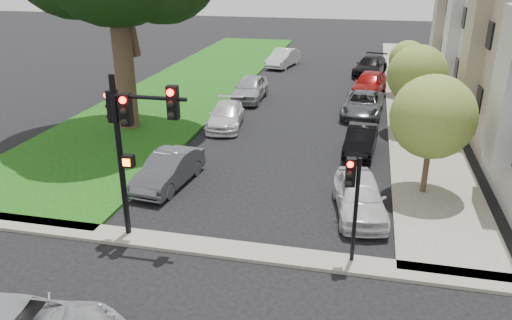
% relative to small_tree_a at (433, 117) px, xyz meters
% --- Properties ---
extents(ground, '(140.00, 140.00, 0.00)m').
position_rel_small_tree_a_xyz_m(ground, '(-6.20, -7.80, -3.20)').
color(ground, black).
rests_on(ground, ground).
extents(grass_strip, '(8.00, 44.00, 0.12)m').
position_rel_small_tree_a_xyz_m(grass_strip, '(-15.20, 16.20, -3.14)').
color(grass_strip, '#123D0B').
rests_on(grass_strip, ground).
extents(sidewalk_right, '(3.50, 44.00, 0.12)m').
position_rel_small_tree_a_xyz_m(sidewalk_right, '(0.55, 16.20, -3.14)').
color(sidewalk_right, gray).
rests_on(sidewalk_right, ground).
extents(sidewalk_cross, '(60.00, 1.00, 0.12)m').
position_rel_small_tree_a_xyz_m(sidewalk_cross, '(-6.20, -5.80, -3.14)').
color(sidewalk_cross, gray).
rests_on(sidewalk_cross, ground).
extents(small_tree_a, '(3.20, 3.20, 4.81)m').
position_rel_small_tree_a_xyz_m(small_tree_a, '(0.00, 0.00, 0.00)').
color(small_tree_a, brown).
rests_on(small_tree_a, ground).
extents(small_tree_b, '(3.12, 3.12, 4.68)m').
position_rel_small_tree_a_xyz_m(small_tree_b, '(-0.00, 7.92, -0.08)').
color(small_tree_b, brown).
rests_on(small_tree_b, ground).
extents(small_tree_c, '(2.49, 2.49, 3.74)m').
position_rel_small_tree_a_xyz_m(small_tree_c, '(-0.00, 15.77, -0.71)').
color(small_tree_c, brown).
rests_on(small_tree_c, ground).
extents(traffic_signal_main, '(2.69, 0.69, 5.52)m').
position_rel_small_tree_a_xyz_m(traffic_signal_main, '(-9.57, -5.56, 0.61)').
color(traffic_signal_main, black).
rests_on(traffic_signal_main, ground).
extents(traffic_signal_secondary, '(0.46, 0.37, 3.49)m').
position_rel_small_tree_a_xyz_m(traffic_signal_secondary, '(-2.66, -5.60, -0.76)').
color(traffic_signal_secondary, black).
rests_on(traffic_signal_secondary, ground).
extents(car_parked_0, '(2.36, 4.44, 1.44)m').
position_rel_small_tree_a_xyz_m(car_parked_0, '(-2.45, -2.28, -2.48)').
color(car_parked_0, silver).
rests_on(car_parked_0, ground).
extents(car_parked_1, '(1.65, 3.97, 1.28)m').
position_rel_small_tree_a_xyz_m(car_parked_1, '(-2.58, 4.14, -2.56)').
color(car_parked_1, black).
rests_on(car_parked_1, ground).
extents(car_parked_2, '(2.58, 5.05, 1.36)m').
position_rel_small_tree_a_xyz_m(car_parked_2, '(-2.68, 10.49, -2.52)').
color(car_parked_2, '#3F4247').
rests_on(car_parked_2, ground).
extents(car_parked_3, '(2.70, 4.90, 1.58)m').
position_rel_small_tree_a_xyz_m(car_parked_3, '(-2.36, 15.66, -2.41)').
color(car_parked_3, maroon).
rests_on(car_parked_3, ground).
extents(car_parked_4, '(3.03, 5.40, 1.48)m').
position_rel_small_tree_a_xyz_m(car_parked_4, '(-2.38, 21.90, -2.46)').
color(car_parked_4, black).
rests_on(car_parked_4, ground).
extents(car_parked_5, '(1.88, 4.30, 1.38)m').
position_rel_small_tree_a_xyz_m(car_parked_5, '(-10.19, -1.45, -2.51)').
color(car_parked_5, '#3F4247').
rests_on(car_parked_5, ground).
extents(car_parked_6, '(2.40, 4.63, 1.28)m').
position_rel_small_tree_a_xyz_m(car_parked_6, '(-10.03, 6.55, -2.56)').
color(car_parked_6, silver).
rests_on(car_parked_6, ground).
extents(car_parked_7, '(1.93, 4.66, 1.58)m').
position_rel_small_tree_a_xyz_m(car_parked_7, '(-10.05, 12.40, -2.41)').
color(car_parked_7, '#999BA0').
rests_on(car_parked_7, ground).
extents(car_parked_9, '(2.49, 4.81, 1.51)m').
position_rel_small_tree_a_xyz_m(car_parked_9, '(-9.80, 23.72, -2.44)').
color(car_parked_9, silver).
rests_on(car_parked_9, ground).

